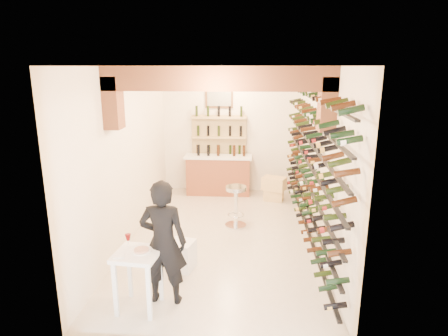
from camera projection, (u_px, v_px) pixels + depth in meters
name	position (u px, v px, depth m)	size (l,w,h in m)	color
ground	(223.00, 237.00, 7.50)	(6.00, 6.00, 0.00)	beige
room_shell	(222.00, 123.00, 6.68)	(3.52, 6.02, 3.21)	white
wine_rack	(307.00, 160.00, 7.01)	(0.32, 5.70, 2.56)	black
back_counter	(218.00, 174.00, 9.94)	(1.70, 0.62, 1.29)	brown
back_shelving	(219.00, 147.00, 10.01)	(1.40, 0.31, 2.73)	tan
tasting_table	(138.00, 262.00, 5.13)	(0.63, 0.63, 1.00)	white
white_stool	(182.00, 255.00, 6.27)	(0.38, 0.38, 0.47)	white
person	(163.00, 243.00, 5.25)	(0.65, 0.42, 1.77)	black
chrome_barstool	(236.00, 203.00, 7.88)	(0.44, 0.44, 0.86)	silver
crate_lower	(274.00, 195.00, 9.52)	(0.46, 0.32, 0.27)	#E7C37F
crate_upper	(274.00, 184.00, 9.45)	(0.54, 0.37, 0.31)	#E7C37F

